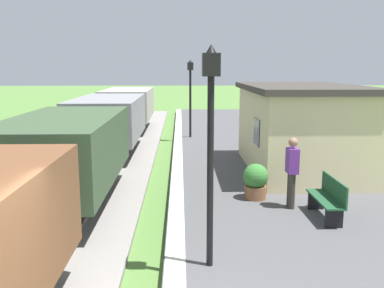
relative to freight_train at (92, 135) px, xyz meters
The scene contains 8 objects.
freight_train is the anchor object (origin of this frame).
station_hut 6.81m from the freight_train, ahead, with size 3.50×5.80×2.78m.
bench_near_hut 7.90m from the freight_train, 37.98° to the right, with size 0.42×1.50×0.91m.
bench_down_platform 7.78m from the freight_train, 36.86° to the left, with size 0.42×1.50×0.91m.
person_waiting 6.91m from the freight_train, 36.47° to the right, with size 0.25×0.38×1.71m.
potted_planter 5.93m from the freight_train, 34.96° to the right, with size 0.64×0.64×0.92m.
lamp_post_near 7.97m from the freight_train, 64.37° to the right, with size 0.28×0.28×3.70m.
lamp_post_far 7.40m from the freight_train, 62.17° to the left, with size 0.28×0.28×3.70m.
Camera 1 is at (0.50, -3.83, 3.60)m, focal length 39.59 mm.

